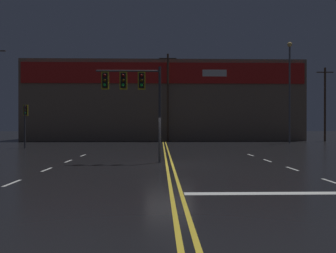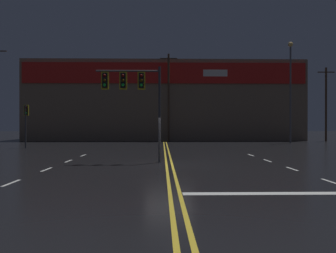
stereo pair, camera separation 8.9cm
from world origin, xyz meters
TOP-DOWN VIEW (x-y plane):
  - ground_plane at (0.00, 0.00)m, footprint 200.00×200.00m
  - road_markings at (1.28, -1.63)m, footprint 17.24×60.00m
  - traffic_signal_median at (-2.06, 1.00)m, footprint 3.61×0.36m
  - traffic_signal_corner_northwest at (-12.77, 12.80)m, footprint 0.42×0.36m
  - streetlight_far_right at (14.74, 20.91)m, footprint 0.56×0.56m
  - building_backdrop at (0.00, 30.92)m, footprint 38.09×10.23m
  - utility_pole_row at (-1.51, 25.10)m, footprint 44.68×0.26m

SIDE VIEW (x-z plane):
  - ground_plane at x=0.00m, z-range 0.00..0.00m
  - road_markings at x=1.28m, z-range 0.00..0.01m
  - traffic_signal_corner_northwest at x=-12.77m, z-range 0.93..4.88m
  - traffic_signal_median at x=-2.06m, z-range 1.50..6.85m
  - building_backdrop at x=0.00m, z-range 0.02..10.90m
  - utility_pole_row at x=-1.51m, z-range -0.32..11.88m
  - streetlight_far_right at x=14.74m, z-range 1.41..13.28m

